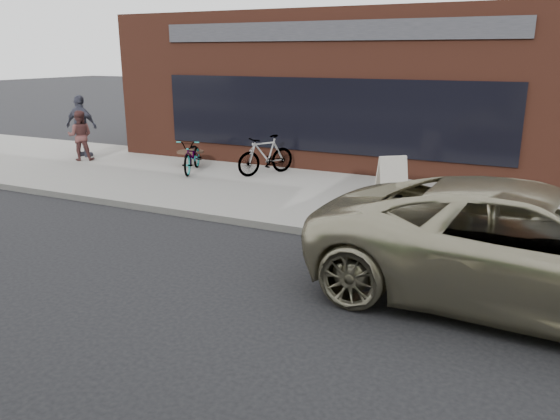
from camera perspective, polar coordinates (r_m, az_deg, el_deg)
ground at (r=6.96m, az=-7.64°, el=-12.76°), size 120.00×120.00×0.00m
near_sidewalk at (r=12.94m, az=9.54°, el=1.25°), size 44.00×6.00×0.15m
storefront at (r=19.82m, az=10.08°, el=12.70°), size 14.00×10.07×4.50m
motorcycle at (r=9.07m, az=14.53°, el=-2.09°), size 2.17×0.76×1.37m
minivan at (r=8.04m, az=24.91°, el=-3.67°), size 6.08×3.01×1.66m
bicycle_front at (r=15.35m, az=-9.14°, el=5.66°), size 1.23×1.86×0.93m
bicycle_rear at (r=14.83m, az=-1.50°, el=5.75°), size 1.30×1.78×1.06m
sandwich_sign at (r=12.42m, az=11.61°, el=3.27°), size 0.85×0.84×1.01m
cafe_table at (r=16.18m, az=-9.36°, el=5.97°), size 0.78×0.78×0.44m
cafe_patron_left at (r=17.88m, az=-20.16°, el=7.31°), size 0.93×0.89×1.52m
cafe_patron_right at (r=18.49m, az=-20.02°, el=8.23°), size 1.16×0.54×1.94m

